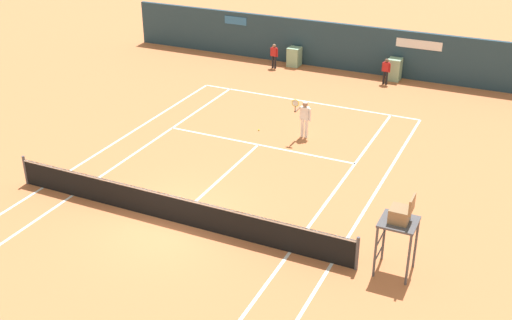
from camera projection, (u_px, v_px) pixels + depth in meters
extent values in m
plane|color=#C67042|center=(173.00, 222.00, 20.21)|extent=(80.00, 80.00, 0.00)
cube|color=white|center=(306.00, 101.00, 29.71)|extent=(10.60, 0.10, 0.01)
cube|color=white|center=(43.00, 187.00, 22.22)|extent=(0.10, 23.40, 0.01)
cube|color=white|center=(73.00, 195.00, 21.73)|extent=(0.10, 23.40, 0.01)
cube|color=white|center=(290.00, 252.00, 18.68)|extent=(0.10, 23.40, 0.01)
cube|color=white|center=(332.00, 263.00, 18.19)|extent=(0.10, 23.40, 0.01)
cube|color=white|center=(258.00, 145.00, 25.40)|extent=(8.00, 0.10, 0.01)
cube|color=white|center=(221.00, 179.00, 22.80)|extent=(0.10, 6.40, 0.01)
cube|color=white|center=(305.00, 102.00, 29.59)|extent=(0.10, 0.24, 0.01)
cylinder|color=#4C4C51|center=(25.00, 170.00, 22.25)|extent=(0.10, 0.10, 1.07)
cylinder|color=#4C4C51|center=(357.00, 254.00, 17.69)|extent=(0.10, 0.10, 1.07)
cube|color=black|center=(172.00, 209.00, 20.00)|extent=(12.00, 0.03, 0.95)
cube|color=white|center=(172.00, 196.00, 19.80)|extent=(12.00, 0.04, 0.06)
cube|color=#233D4C|center=(343.00, 47.00, 33.48)|extent=(25.00, 0.24, 2.44)
cube|color=white|center=(419.00, 44.00, 31.59)|extent=(2.28, 0.02, 0.44)
cube|color=#2D6BA8|center=(236.00, 21.00, 35.40)|extent=(1.34, 0.02, 0.44)
cube|color=#8CB793|center=(294.00, 57.00, 34.31)|extent=(0.64, 0.70, 1.02)
cube|color=#8CB793|center=(394.00, 69.00, 32.21)|extent=(0.65, 0.70, 1.12)
cylinder|color=#47474C|center=(375.00, 252.00, 17.30)|extent=(0.07, 0.07, 1.59)
cylinder|color=#47474C|center=(384.00, 236.00, 18.03)|extent=(0.07, 0.07, 1.59)
cylinder|color=#47474C|center=(408.00, 260.00, 16.96)|extent=(0.07, 0.07, 1.59)
cylinder|color=#47474C|center=(416.00, 243.00, 17.69)|extent=(0.07, 0.07, 1.59)
cylinder|color=#47474C|center=(379.00, 253.00, 17.81)|extent=(0.04, 0.81, 0.04)
cylinder|color=#47474C|center=(380.00, 239.00, 17.60)|extent=(0.04, 0.81, 0.04)
cube|color=#47474C|center=(399.00, 222.00, 17.13)|extent=(1.00, 1.00, 0.06)
cube|color=olive|center=(400.00, 215.00, 17.03)|extent=(0.52, 0.56, 0.40)
cube|color=olive|center=(412.00, 205.00, 16.75)|extent=(0.06, 0.56, 0.45)
cylinder|color=white|center=(306.00, 129.00, 25.87)|extent=(0.13, 0.13, 0.78)
cylinder|color=white|center=(302.00, 128.00, 25.94)|extent=(0.13, 0.13, 0.78)
cube|color=white|center=(305.00, 113.00, 25.61)|extent=(0.35, 0.20, 0.54)
sphere|color=#8C664C|center=(305.00, 104.00, 25.45)|extent=(0.21, 0.21, 0.21)
cylinder|color=white|center=(305.00, 102.00, 25.41)|extent=(0.20, 0.20, 0.06)
cylinder|color=white|center=(310.00, 115.00, 25.55)|extent=(0.08, 0.08, 0.52)
cylinder|color=#8C664C|center=(298.00, 109.00, 25.38)|extent=(0.08, 0.53, 0.08)
cylinder|color=black|center=(295.00, 109.00, 25.12)|extent=(0.03, 0.03, 0.22)
torus|color=yellow|center=(295.00, 103.00, 25.01)|extent=(0.30, 0.02, 0.30)
cylinder|color=silver|center=(295.00, 103.00, 25.01)|extent=(0.26, 0.00, 0.26)
cylinder|color=black|center=(387.00, 78.00, 31.70)|extent=(0.11, 0.11, 0.67)
cylinder|color=black|center=(384.00, 77.00, 31.77)|extent=(0.11, 0.11, 0.67)
cube|color=#AD1E1E|center=(386.00, 67.00, 31.48)|extent=(0.32, 0.20, 0.47)
sphere|color=brown|center=(387.00, 60.00, 31.34)|extent=(0.18, 0.18, 0.18)
cylinder|color=#AD1E1E|center=(390.00, 68.00, 31.41)|extent=(0.07, 0.07, 0.45)
cylinder|color=#AD1E1E|center=(383.00, 67.00, 31.58)|extent=(0.07, 0.07, 0.45)
cylinder|color=black|center=(275.00, 62.00, 34.00)|extent=(0.11, 0.11, 0.67)
cylinder|color=black|center=(273.00, 62.00, 34.06)|extent=(0.11, 0.11, 0.67)
cube|color=#AD1E1E|center=(274.00, 52.00, 33.78)|extent=(0.31, 0.18, 0.47)
sphere|color=#8C664C|center=(274.00, 46.00, 33.64)|extent=(0.18, 0.18, 0.18)
cylinder|color=#AD1E1E|center=(277.00, 53.00, 33.72)|extent=(0.07, 0.07, 0.45)
cylinder|color=#AD1E1E|center=(271.00, 52.00, 33.87)|extent=(0.07, 0.07, 0.45)
sphere|color=#CCE033|center=(259.00, 130.00, 26.65)|extent=(0.07, 0.07, 0.07)
sphere|color=#CCE033|center=(303.00, 108.00, 28.86)|extent=(0.07, 0.07, 0.07)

